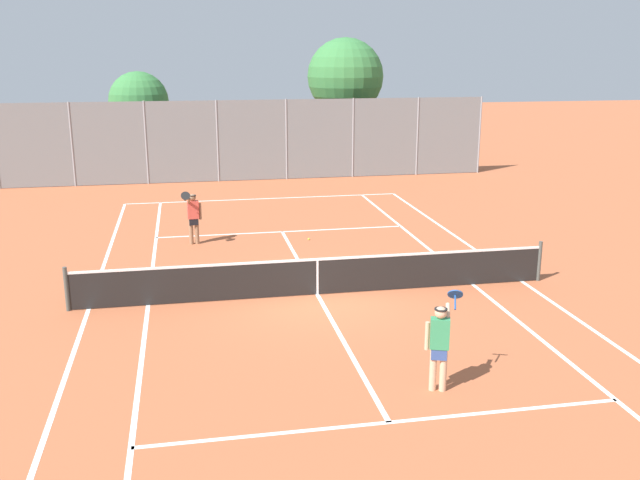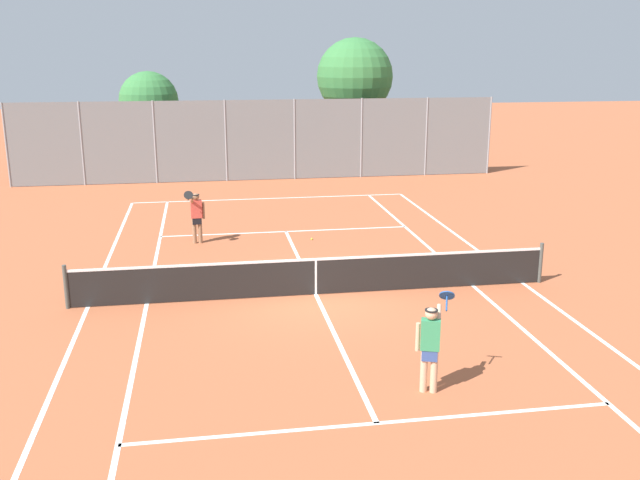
# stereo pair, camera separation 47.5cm
# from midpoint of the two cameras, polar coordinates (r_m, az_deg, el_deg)

# --- Properties ---
(ground_plane) EXTENTS (120.00, 120.00, 0.00)m
(ground_plane) POSITION_cam_midpoint_polar(r_m,az_deg,el_deg) (17.85, -0.97, -4.40)
(ground_plane) COLOR #B25B38
(court_line_markings) EXTENTS (11.10, 23.90, 0.01)m
(court_line_markings) POSITION_cam_midpoint_polar(r_m,az_deg,el_deg) (17.85, -0.97, -4.39)
(court_line_markings) COLOR white
(court_line_markings) RESTS_ON ground
(tennis_net) EXTENTS (12.00, 0.10, 1.07)m
(tennis_net) POSITION_cam_midpoint_polar(r_m,az_deg,el_deg) (17.69, -0.98, -2.84)
(tennis_net) COLOR #474C47
(tennis_net) RESTS_ON ground
(player_near_side) EXTENTS (0.83, 0.70, 1.77)m
(player_near_side) POSITION_cam_midpoint_polar(r_m,az_deg,el_deg) (12.88, 8.49, -8.09)
(player_near_side) COLOR #D8A884
(player_near_side) RESTS_ON ground
(player_far_left) EXTENTS (0.61, 0.77, 1.77)m
(player_far_left) POSITION_cam_midpoint_polar(r_m,az_deg,el_deg) (22.55, -10.70, 1.96)
(player_far_left) COLOR #936B4C
(player_far_left) RESTS_ON ground
(loose_tennis_ball_0) EXTENTS (0.07, 0.07, 0.07)m
(loose_tennis_ball_0) POSITION_cam_midpoint_polar(r_m,az_deg,el_deg) (22.84, -1.50, 0.08)
(loose_tennis_ball_0) COLOR #D1DB33
(loose_tennis_ball_0) RESTS_ON ground
(loose_tennis_ball_1) EXTENTS (0.07, 0.07, 0.07)m
(loose_tennis_ball_1) POSITION_cam_midpoint_polar(r_m,az_deg,el_deg) (18.65, -7.31, -3.54)
(loose_tennis_ball_1) COLOR #D1DB33
(loose_tennis_ball_1) RESTS_ON ground
(loose_tennis_ball_2) EXTENTS (0.07, 0.07, 0.07)m
(loose_tennis_ball_2) POSITION_cam_midpoint_polar(r_m,az_deg,el_deg) (19.44, -3.42, -2.66)
(loose_tennis_ball_2) COLOR #D1DB33
(loose_tennis_ball_2) RESTS_ON ground
(back_fence) EXTENTS (22.27, 0.08, 3.70)m
(back_fence) POSITION_cam_midpoint_polar(r_m,az_deg,el_deg) (33.16, -5.85, 7.94)
(back_fence) COLOR gray
(back_fence) RESTS_ON ground
(tree_behind_left) EXTENTS (2.93, 2.87, 4.88)m
(tree_behind_left) POSITION_cam_midpoint_polar(r_m,az_deg,el_deg) (36.37, -14.46, 10.52)
(tree_behind_left) COLOR brown
(tree_behind_left) RESTS_ON ground
(tree_behind_right) EXTENTS (3.82, 3.82, 6.47)m
(tree_behind_right) POSITION_cam_midpoint_polar(r_m,az_deg,el_deg) (36.64, 1.53, 12.75)
(tree_behind_right) COLOR brown
(tree_behind_right) RESTS_ON ground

